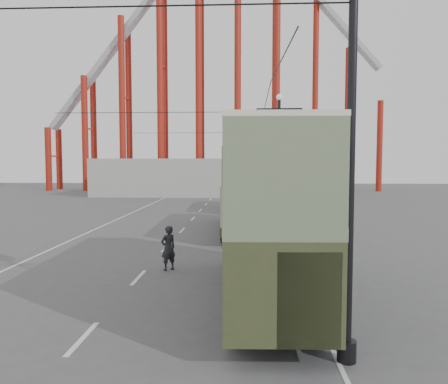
# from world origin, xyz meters

# --- Properties ---
(ground) EXTENTS (160.00, 160.00, 0.00)m
(ground) POSITION_xyz_m (0.00, 0.00, 0.00)
(ground) COLOR #4C4D4F
(ground) RESTS_ON ground
(road_markings) EXTENTS (12.52, 120.00, 0.01)m
(road_markings) POSITION_xyz_m (-0.86, 19.70, 0.01)
(road_markings) COLOR silver
(road_markings) RESTS_ON ground
(lamp_post_near) EXTENTS (3.20, 0.44, 10.80)m
(lamp_post_near) POSITION_xyz_m (5.60, -3.00, 7.86)
(lamp_post_near) COLOR black
(lamp_post_near) RESTS_ON ground
(lamp_post_mid) EXTENTS (3.20, 0.44, 9.32)m
(lamp_post_mid) POSITION_xyz_m (5.60, 18.00, 4.68)
(lamp_post_mid) COLOR black
(lamp_post_mid) RESTS_ON ground
(lamp_post_far) EXTENTS (3.20, 0.44, 9.32)m
(lamp_post_far) POSITION_xyz_m (5.60, 40.00, 4.68)
(lamp_post_far) COLOR black
(lamp_post_far) RESTS_ON ground
(lamp_post_distant) EXTENTS (3.20, 0.44, 9.32)m
(lamp_post_distant) POSITION_xyz_m (5.60, 62.00, 4.68)
(lamp_post_distant) COLOR black
(lamp_post_distant) RESTS_ON ground
(roller_coaster) EXTENTS (52.95, 5.00, 55.48)m
(roller_coaster) POSITION_xyz_m (-2.49, 56.89, 22.92)
(roller_coaster) COLOR maroon
(roller_coaster) RESTS_ON ground
(fairground_shed) EXTENTS (22.00, 10.00, 5.00)m
(fairground_shed) POSITION_xyz_m (-6.00, 47.00, 2.50)
(fairground_shed) COLOR #9E9E99
(fairground_shed) RESTS_ON ground
(double_decker_bus) EXTENTS (2.98, 10.69, 5.70)m
(double_decker_bus) POSITION_xyz_m (3.93, 1.55, 3.19)
(double_decker_bus) COLOR #353D21
(double_decker_bus) RESTS_ON ground
(single_decker_green) EXTENTS (3.00, 11.72, 3.29)m
(single_decker_green) POSITION_xyz_m (3.07, 15.81, 1.86)
(single_decker_green) COLOR #6B7958
(single_decker_green) RESTS_ON ground
(single_decker_cream) EXTENTS (2.96, 10.34, 3.19)m
(single_decker_cream) POSITION_xyz_m (3.61, 28.89, 1.80)
(single_decker_cream) COLOR beige
(single_decker_cream) RESTS_ON ground
(pedestrian) EXTENTS (0.82, 0.81, 1.91)m
(pedestrian) POSITION_xyz_m (-0.02, 5.26, 0.95)
(pedestrian) COLOR black
(pedestrian) RESTS_ON ground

